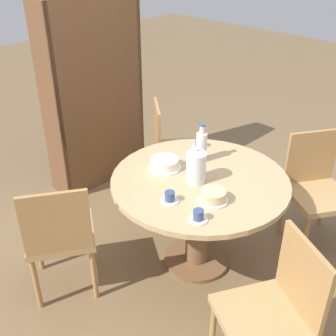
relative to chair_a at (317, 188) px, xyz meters
name	(u,v)px	position (x,y,z in m)	size (l,w,h in m)	color
ground_plane	(196,260)	(-0.82, 0.44, -0.47)	(14.00, 14.00, 0.00)	brown
dining_table	(199,199)	(-0.82, 0.44, 0.08)	(1.17, 1.17, 0.71)	brown
chair_a	(317,188)	(0.00, 0.00, 0.00)	(0.58, 0.58, 0.86)	#A87A47
chair_b	(173,147)	(-0.28, 1.20, 0.00)	(0.59, 0.59, 0.86)	#A87A47
chair_c	(60,234)	(-1.64, 0.88, 0.00)	(0.58, 0.58, 0.86)	#A87A47
chair_d	(273,310)	(-1.21, -0.40, 0.00)	(0.57, 0.57, 0.86)	#A87A47
bookshelf	(95,96)	(-0.57, 1.90, 0.36)	(0.91, 0.28, 1.69)	brown
coffee_pot	(196,166)	(-0.86, 0.44, 0.36)	(0.13, 0.13, 0.24)	silver
water_bottle	(201,146)	(-0.63, 0.60, 0.36)	(0.08, 0.08, 0.28)	silver
cake_main	(165,164)	(-0.89, 0.70, 0.28)	(0.22, 0.22, 0.07)	white
cake_second	(213,196)	(-0.96, 0.22, 0.28)	(0.18, 0.18, 0.07)	white
cup_a	(170,198)	(-1.15, 0.40, 0.27)	(0.11, 0.11, 0.07)	silver
cup_b	(198,216)	(-1.16, 0.16, 0.27)	(0.11, 0.11, 0.07)	silver
cup_c	(199,144)	(-0.48, 0.74, 0.27)	(0.11, 0.11, 0.07)	silver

